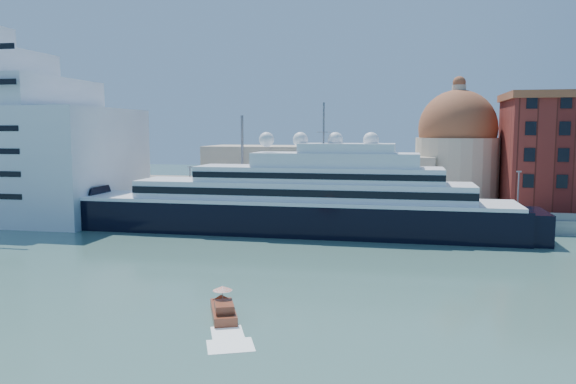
# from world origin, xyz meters

# --- Properties ---
(ground) EXTENTS (400.00, 400.00, 0.00)m
(ground) POSITION_xyz_m (0.00, 0.00, 0.00)
(ground) COLOR #335951
(ground) RESTS_ON ground
(quay) EXTENTS (180.00, 10.00, 2.50)m
(quay) POSITION_xyz_m (0.00, 34.00, 1.25)
(quay) COLOR gray
(quay) RESTS_ON ground
(land) EXTENTS (260.00, 72.00, 2.00)m
(land) POSITION_xyz_m (0.00, 75.00, 1.00)
(land) COLOR slate
(land) RESTS_ON ground
(quay_fence) EXTENTS (180.00, 0.10, 1.20)m
(quay_fence) POSITION_xyz_m (0.00, 29.50, 3.10)
(quay_fence) COLOR slate
(quay_fence) RESTS_ON quay
(superyacht) EXTENTS (87.29, 12.10, 26.09)m
(superyacht) POSITION_xyz_m (-11.11, 23.00, 4.50)
(superyacht) COLOR black
(superyacht) RESTS_ON ground
(service_barge) EXTENTS (11.85, 4.28, 2.64)m
(service_barge) POSITION_xyz_m (-50.40, 21.24, 0.76)
(service_barge) COLOR white
(service_barge) RESTS_ON ground
(water_taxi) EXTENTS (4.41, 6.67, 3.02)m
(water_taxi) POSITION_xyz_m (-5.82, -21.92, 0.72)
(water_taxi) COLOR maroon
(water_taxi) RESTS_ON ground
(church) EXTENTS (66.00, 18.00, 25.50)m
(church) POSITION_xyz_m (6.39, 57.72, 10.91)
(church) COLOR beige
(church) RESTS_ON land
(lamp_posts) EXTENTS (120.80, 2.40, 18.00)m
(lamp_posts) POSITION_xyz_m (-12.67, 32.27, 9.84)
(lamp_posts) COLOR slate
(lamp_posts) RESTS_ON quay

